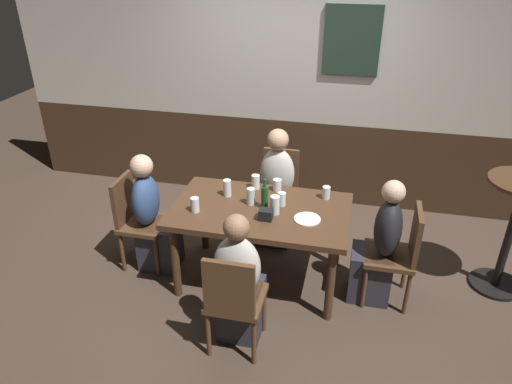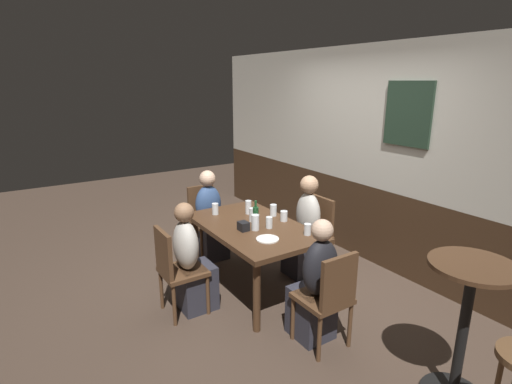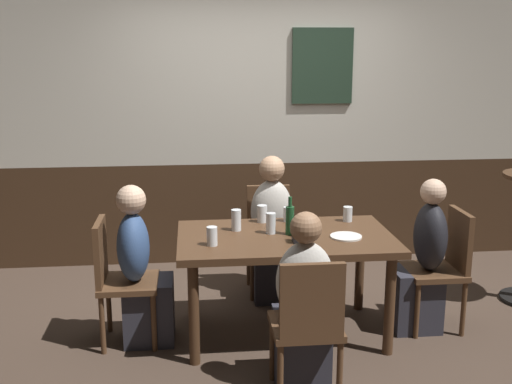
{
  "view_description": "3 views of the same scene",
  "coord_description": "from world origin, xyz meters",
  "px_view_note": "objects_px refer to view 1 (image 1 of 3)",
  "views": [
    {
      "loc": [
        0.74,
        -3.34,
        2.73
      ],
      "look_at": [
        -0.05,
        0.04,
        0.87
      ],
      "focal_mm": 33.14,
      "sensor_mm": 36.0,
      "label": 1
    },
    {
      "loc": [
        3.24,
        -2.05,
        2.18
      ],
      "look_at": [
        -0.05,
        0.08,
        1.07
      ],
      "focal_mm": 27.58,
      "sensor_mm": 36.0,
      "label": 2
    },
    {
      "loc": [
        -0.63,
        -4.06,
        2.01
      ],
      "look_at": [
        -0.21,
        -0.07,
        1.07
      ],
      "focal_mm": 43.29,
      "sensor_mm": 36.0,
      "label": 3
    }
  ],
  "objects_px": {
    "plate_white_large": "(307,219)",
    "condiment_caddy": "(266,214)",
    "chair_head_east": "(399,251)",
    "person_head_west": "(153,221)",
    "chair_head_west": "(136,217)",
    "person_mid_far": "(276,195)",
    "beer_glass_tall": "(227,189)",
    "beer_bottle_green": "(265,197)",
    "beer_glass_half": "(251,197)",
    "tumbler_water": "(282,200)",
    "dining_table": "(260,217)",
    "pint_glass_amber": "(195,206)",
    "person_head_east": "(378,251)",
    "pint_glass_pale": "(326,193)",
    "person_mid_near": "(240,287)",
    "tumbler_short": "(277,186)",
    "highball_clear": "(256,182)",
    "pint_glass_stout": "(275,206)",
    "side_bar_table": "(512,227)",
    "chair_mid_near": "(233,298)",
    "chair_mid_far": "(279,188)"
  },
  "relations": [
    {
      "from": "pint_glass_stout",
      "to": "beer_bottle_green",
      "type": "distance_m",
      "value": 0.13
    },
    {
      "from": "chair_head_west",
      "to": "tumbler_water",
      "type": "height_order",
      "value": "chair_head_west"
    },
    {
      "from": "tumbler_water",
      "to": "beer_glass_half",
      "type": "height_order",
      "value": "beer_glass_half"
    },
    {
      "from": "tumbler_water",
      "to": "person_mid_far",
      "type": "bearing_deg",
      "value": 105.01
    },
    {
      "from": "tumbler_short",
      "to": "person_head_west",
      "type": "bearing_deg",
      "value": -162.15
    },
    {
      "from": "person_mid_far",
      "to": "beer_bottle_green",
      "type": "bearing_deg",
      "value": -87.36
    },
    {
      "from": "side_bar_table",
      "to": "beer_glass_tall",
      "type": "bearing_deg",
      "value": -174.56
    },
    {
      "from": "person_head_east",
      "to": "tumbler_short",
      "type": "xyz_separation_m",
      "value": [
        -0.92,
        0.35,
        0.32
      ]
    },
    {
      "from": "tumbler_short",
      "to": "beer_bottle_green",
      "type": "distance_m",
      "value": 0.34
    },
    {
      "from": "dining_table",
      "to": "pint_glass_pale",
      "type": "bearing_deg",
      "value": 30.3
    },
    {
      "from": "tumbler_short",
      "to": "beer_glass_tall",
      "type": "bearing_deg",
      "value": -154.62
    },
    {
      "from": "pint_glass_amber",
      "to": "beer_glass_half",
      "type": "bearing_deg",
      "value": 28.31
    },
    {
      "from": "highball_clear",
      "to": "pint_glass_stout",
      "type": "distance_m",
      "value": 0.48
    },
    {
      "from": "chair_mid_far",
      "to": "person_mid_far",
      "type": "bearing_deg",
      "value": -90.0
    },
    {
      "from": "chair_mid_near",
      "to": "highball_clear",
      "type": "xyz_separation_m",
      "value": [
        -0.12,
        1.21,
        0.3
      ]
    },
    {
      "from": "person_head_west",
      "to": "tumbler_water",
      "type": "relative_size",
      "value": 9.53
    },
    {
      "from": "pint_glass_amber",
      "to": "plate_white_large",
      "type": "height_order",
      "value": "pint_glass_amber"
    },
    {
      "from": "chair_head_west",
      "to": "beer_glass_tall",
      "type": "distance_m",
      "value": 0.9
    },
    {
      "from": "chair_mid_near",
      "to": "pint_glass_amber",
      "type": "bearing_deg",
      "value": 126.58
    },
    {
      "from": "pint_glass_pale",
      "to": "condiment_caddy",
      "type": "height_order",
      "value": "pint_glass_pale"
    },
    {
      "from": "dining_table",
      "to": "chair_head_east",
      "type": "height_order",
      "value": "chair_head_east"
    },
    {
      "from": "plate_white_large",
      "to": "pint_glass_amber",
      "type": "bearing_deg",
      "value": -175.13
    },
    {
      "from": "condiment_caddy",
      "to": "side_bar_table",
      "type": "xyz_separation_m",
      "value": [
        1.98,
        0.54,
        -0.17
      ]
    },
    {
      "from": "person_mid_near",
      "to": "beer_bottle_green",
      "type": "height_order",
      "value": "person_mid_near"
    },
    {
      "from": "person_head_west",
      "to": "beer_glass_tall",
      "type": "xyz_separation_m",
      "value": [
        0.67,
        0.15,
        0.34
      ]
    },
    {
      "from": "beer_glass_tall",
      "to": "beer_bottle_green",
      "type": "relative_size",
      "value": 0.56
    },
    {
      "from": "chair_head_east",
      "to": "person_head_west",
      "type": "xyz_separation_m",
      "value": [
        -2.16,
        0.0,
        -0.02
      ]
    },
    {
      "from": "chair_mid_near",
      "to": "beer_glass_half",
      "type": "height_order",
      "value": "beer_glass_half"
    },
    {
      "from": "dining_table",
      "to": "person_head_west",
      "type": "distance_m",
      "value": 1.01
    },
    {
      "from": "person_mid_near",
      "to": "plate_white_large",
      "type": "relative_size",
      "value": 5.1
    },
    {
      "from": "beer_glass_tall",
      "to": "condiment_caddy",
      "type": "bearing_deg",
      "value": -37.31
    },
    {
      "from": "chair_head_west",
      "to": "person_head_east",
      "type": "distance_m",
      "value": 2.16
    },
    {
      "from": "person_mid_near",
      "to": "pint_glass_amber",
      "type": "xyz_separation_m",
      "value": [
        -0.52,
        0.53,
        0.33
      ]
    },
    {
      "from": "beer_bottle_green",
      "to": "beer_glass_half",
      "type": "bearing_deg",
      "value": 162.85
    },
    {
      "from": "chair_head_east",
      "to": "beer_glass_tall",
      "type": "xyz_separation_m",
      "value": [
        -1.49,
        0.15,
        0.31
      ]
    },
    {
      "from": "beer_glass_tall",
      "to": "beer_glass_half",
      "type": "bearing_deg",
      "value": -22.5
    },
    {
      "from": "chair_mid_near",
      "to": "person_head_east",
      "type": "distance_m",
      "value": 1.32
    },
    {
      "from": "highball_clear",
      "to": "pint_glass_amber",
      "type": "bearing_deg",
      "value": -127.06
    },
    {
      "from": "person_mid_far",
      "to": "highball_clear",
      "type": "distance_m",
      "value": 0.48
    },
    {
      "from": "chair_head_east",
      "to": "beer_glass_tall",
      "type": "distance_m",
      "value": 1.53
    },
    {
      "from": "tumbler_water",
      "to": "beer_bottle_green",
      "type": "distance_m",
      "value": 0.16
    },
    {
      "from": "chair_head_west",
      "to": "person_mid_far",
      "type": "bearing_deg",
      "value": 31.19
    },
    {
      "from": "pint_glass_amber",
      "to": "condiment_caddy",
      "type": "distance_m",
      "value": 0.59
    },
    {
      "from": "chair_mid_far",
      "to": "person_mid_far",
      "type": "distance_m",
      "value": 0.16
    },
    {
      "from": "beer_bottle_green",
      "to": "chair_mid_far",
      "type": "bearing_deg",
      "value": 92.14
    },
    {
      "from": "plate_white_large",
      "to": "condiment_caddy",
      "type": "relative_size",
      "value": 1.98
    },
    {
      "from": "person_head_east",
      "to": "pint_glass_amber",
      "type": "height_order",
      "value": "person_head_east"
    },
    {
      "from": "highball_clear",
      "to": "plate_white_large",
      "type": "relative_size",
      "value": 0.59
    },
    {
      "from": "person_mid_near",
      "to": "tumbler_short",
      "type": "distance_m",
      "value": 1.1
    },
    {
      "from": "person_head_west",
      "to": "beer_bottle_green",
      "type": "relative_size",
      "value": 4.15
    }
  ]
}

